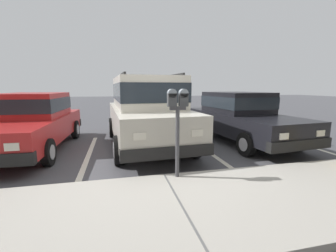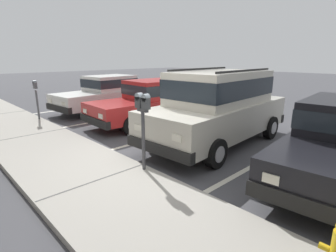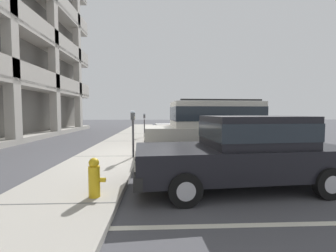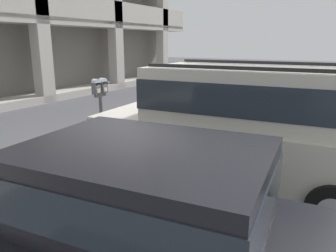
{
  "view_description": "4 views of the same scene",
  "coord_description": "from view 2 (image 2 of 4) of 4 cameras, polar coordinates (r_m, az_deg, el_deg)",
  "views": [
    {
      "loc": [
        0.81,
        4.03,
        1.69
      ],
      "look_at": [
        -0.28,
        -0.69,
        0.86
      ],
      "focal_mm": 24.0,
      "sensor_mm": 36.0,
      "label": 1
    },
    {
      "loc": [
        -4.11,
        3.41,
        2.33
      ],
      "look_at": [
        -0.02,
        -0.5,
        0.84
      ],
      "focal_mm": 28.0,
      "sensor_mm": 36.0,
      "label": 2
    },
    {
      "loc": [
        -7.68,
        -0.48,
        1.62
      ],
      "look_at": [
        -0.35,
        -0.81,
        1.17
      ],
      "focal_mm": 24.0,
      "sensor_mm": 36.0,
      "label": 3
    },
    {
      "loc": [
        -5.07,
        -3.94,
        2.36
      ],
      "look_at": [
        0.08,
        -1.02,
        0.83
      ],
      "focal_mm": 35.0,
      "sensor_mm": 36.0,
      "label": 4
    }
  ],
  "objects": [
    {
      "name": "ground_plane",
      "position": [
        5.85,
        -3.77,
        -9.28
      ],
      "size": [
        80.0,
        80.0,
        0.1
      ],
      "color": "#4C4C51"
    },
    {
      "name": "sidewalk",
      "position": [
        5.15,
        -15.17,
        -11.95
      ],
      "size": [
        40.0,
        2.2,
        0.12
      ],
      "color": "#ADA89E",
      "rests_on": "ground_plane"
    },
    {
      "name": "parking_stall_lines",
      "position": [
        7.77,
        -3.19,
        -2.67
      ],
      "size": [
        12.41,
        4.8,
        0.01
      ],
      "color": "silver",
      "rests_on": "ground_plane"
    },
    {
      "name": "silver_suv",
      "position": [
        7.22,
        11.01,
        4.6
      ],
      "size": [
        2.21,
        4.88,
        2.03
      ],
      "rotation": [
        0.0,
        0.0,
        0.06
      ],
      "color": "beige",
      "rests_on": "ground_plane"
    },
    {
      "name": "dark_hatchback",
      "position": [
        9.51,
        -3.47,
        5.61
      ],
      "size": [
        1.97,
        4.55,
        1.54
      ],
      "rotation": [
        0.0,
        0.0,
        -0.04
      ],
      "color": "red",
      "rests_on": "ground_plane"
    },
    {
      "name": "blue_coupe",
      "position": [
        12.03,
        -13.19,
        7.18
      ],
      "size": [
        2.12,
        4.62,
        1.54
      ],
      "rotation": [
        0.0,
        0.0,
        0.09
      ],
      "color": "silver",
      "rests_on": "ground_plane"
    },
    {
      "name": "parking_meter_near",
      "position": [
        5.07,
        -5.52,
        2.65
      ],
      "size": [
        0.35,
        0.12,
        1.55
      ],
      "color": "#47474C",
      "rests_on": "sidewalk"
    },
    {
      "name": "parking_meter_far",
      "position": [
        10.58,
        -26.78,
        6.28
      ],
      "size": [
        0.15,
        0.12,
        1.42
      ],
      "color": "#595B60",
      "rests_on": "sidewalk"
    }
  ]
}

